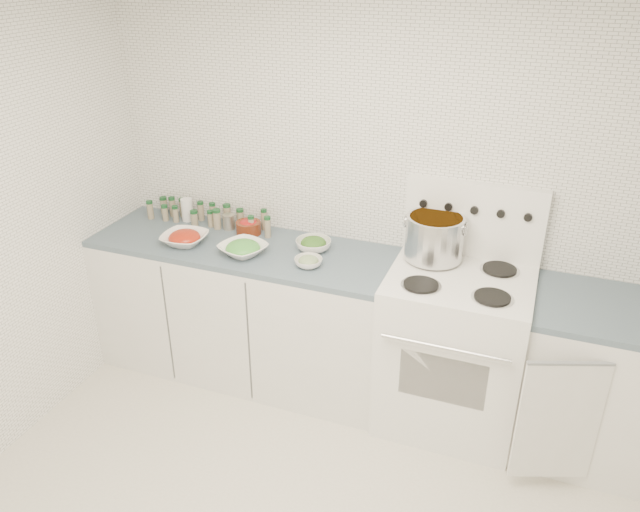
{
  "coord_description": "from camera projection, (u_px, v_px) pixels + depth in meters",
  "views": [
    {
      "loc": [
        0.81,
        -1.79,
        2.51
      ],
      "look_at": [
        -0.3,
        1.14,
        0.94
      ],
      "focal_mm": 35.0,
      "sensor_mm": 36.0,
      "label": 1
    }
  ],
  "objects": [
    {
      "name": "bowl_zucchini",
      "position": [
        308.0,
        262.0,
        3.47
      ],
      "size": [
        0.18,
        0.18,
        0.06
      ],
      "color": "white",
      "rests_on": "counter_left"
    },
    {
      "name": "bowl_tomato",
      "position": [
        185.0,
        238.0,
        3.73
      ],
      "size": [
        0.28,
        0.28,
        0.09
      ],
      "color": "white",
      "rests_on": "counter_left"
    },
    {
      "name": "counter_left",
      "position": [
        246.0,
        309.0,
        3.93
      ],
      "size": [
        1.85,
        0.62,
        0.9
      ],
      "color": "white",
      "rests_on": "ground"
    },
    {
      "name": "counter_right",
      "position": [
        610.0,
        385.0,
        3.25
      ],
      "size": [
        0.89,
        0.76,
        0.9
      ],
      "color": "white",
      "rests_on": "ground"
    },
    {
      "name": "stock_pot",
      "position": [
        435.0,
        236.0,
        3.42
      ],
      "size": [
        0.34,
        0.32,
        0.24
      ],
      "rotation": [
        0.0,
        0.0,
        -0.4
      ],
      "color": "silver",
      "rests_on": "stove"
    },
    {
      "name": "bowl_pepper",
      "position": [
        248.0,
        227.0,
        3.86
      ],
      "size": [
        0.16,
        0.16,
        0.1
      ],
      "color": "#5F2310",
      "rests_on": "counter_left"
    },
    {
      "name": "bowl_broccoli",
      "position": [
        313.0,
        244.0,
        3.65
      ],
      "size": [
        0.26,
        0.26,
        0.08
      ],
      "color": "white",
      "rests_on": "counter_left"
    },
    {
      "name": "bowl_snowpea",
      "position": [
        243.0,
        249.0,
        3.6
      ],
      "size": [
        0.33,
        0.33,
        0.09
      ],
      "color": "white",
      "rests_on": "counter_left"
    },
    {
      "name": "stove",
      "position": [
        454.0,
        345.0,
        3.49
      ],
      "size": [
        0.76,
        0.7,
        1.36
      ],
      "color": "white",
      "rests_on": "ground"
    },
    {
      "name": "tin_can",
      "position": [
        229.0,
        222.0,
        3.92
      ],
      "size": [
        0.09,
        0.09,
        0.1
      ],
      "primitive_type": "cylinder",
      "rotation": [
        0.0,
        0.0,
        0.33
      ],
      "color": "#A59C8C",
      "rests_on": "counter_left"
    },
    {
      "name": "room_walls",
      "position": [
        286.0,
        248.0,
        2.18
      ],
      "size": [
        3.54,
        3.04,
        2.52
      ],
      "color": "white",
      "rests_on": "ground"
    },
    {
      "name": "salt_canister",
      "position": [
        187.0,
        210.0,
        4.03
      ],
      "size": [
        0.08,
        0.08,
        0.15
      ],
      "primitive_type": "cylinder",
      "rotation": [
        0.0,
        0.0,
        0.14
      ],
      "color": "white",
      "rests_on": "counter_left"
    },
    {
      "name": "spice_cluster",
      "position": [
        206.0,
        214.0,
        3.99
      ],
      "size": [
        0.88,
        0.16,
        0.14
      ],
      "color": "gray",
      "rests_on": "counter_left"
    }
  ]
}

